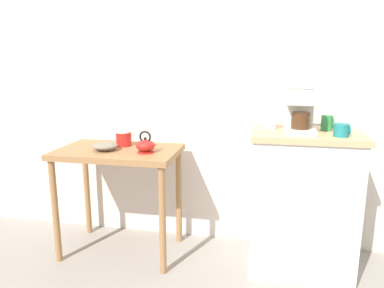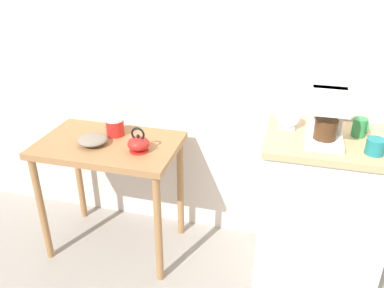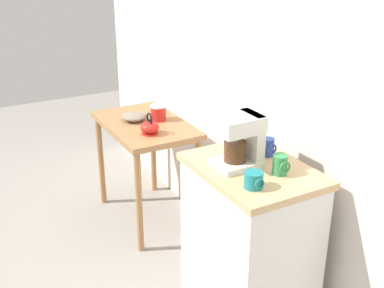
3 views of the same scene
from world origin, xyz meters
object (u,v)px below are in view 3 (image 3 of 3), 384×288
object	(u,v)px
mug_tall_green	(280,165)
mug_blue	(268,147)
teakettle	(150,127)
canister_enamel	(158,113)
coffee_maker	(241,138)
table_clock	(238,137)
mug_dark_teal	(254,180)
bowl_stoneware	(134,117)

from	to	relation	value
mug_tall_green	mug_blue	size ratio (longest dim) A/B	1.05
teakettle	mug_blue	world-z (taller)	mug_blue
canister_enamel	coffee_maker	size ratio (longest dim) A/B	0.44
mug_tall_green	table_clock	size ratio (longest dim) A/B	0.70
teakettle	coffee_maker	xyz separation A→B (m)	(0.98, 0.05, 0.26)
coffee_maker	mug_tall_green	distance (m)	0.23
mug_dark_teal	teakettle	bearing A→B (deg)	178.45
canister_enamel	mug_tall_green	bearing A→B (deg)	-0.44
teakettle	bowl_stoneware	bearing A→B (deg)	178.23
mug_blue	table_clock	size ratio (longest dim) A/B	0.67
bowl_stoneware	table_clock	size ratio (longest dim) A/B	1.26
bowl_stoneware	coffee_maker	distance (m)	1.30
mug_tall_green	teakettle	bearing A→B (deg)	-172.33
bowl_stoneware	table_clock	world-z (taller)	table_clock
bowl_stoneware	mug_tall_green	bearing A→B (deg)	5.78
bowl_stoneware	canister_enamel	distance (m)	0.17
bowl_stoneware	mug_dark_teal	world-z (taller)	mug_dark_teal
bowl_stoneware	canister_enamel	world-z (taller)	canister_enamel
mug_blue	table_clock	xyz separation A→B (m)	(-0.15, -0.08, 0.01)
mug_tall_green	mug_dark_teal	world-z (taller)	mug_tall_green
table_clock	teakettle	bearing A→B (deg)	-168.62
mug_blue	mug_dark_teal	bearing A→B (deg)	-46.32
canister_enamel	coffee_maker	world-z (taller)	coffee_maker
canister_enamel	table_clock	size ratio (longest dim) A/B	0.83
canister_enamel	mug_tall_green	world-z (taller)	mug_tall_green
bowl_stoneware	teakettle	xyz separation A→B (m)	(0.29, -0.01, 0.02)
canister_enamel	table_clock	bearing A→B (deg)	-0.36
canister_enamel	mug_blue	bearing A→B (deg)	3.51
coffee_maker	mug_tall_green	world-z (taller)	coffee_maker
canister_enamel	mug_dark_teal	size ratio (longest dim) A/B	1.21
teakettle	mug_tall_green	xyz separation A→B (m)	(1.15, 0.16, 0.16)
bowl_stoneware	table_clock	xyz separation A→B (m)	(1.08, 0.15, 0.19)
table_clock	mug_blue	bearing A→B (deg)	26.82
coffee_maker	mug_tall_green	bearing A→B (deg)	31.09
bowl_stoneware	mug_tall_green	size ratio (longest dim) A/B	1.79
mug_dark_teal	table_clock	xyz separation A→B (m)	(-0.41, 0.19, 0.02)
mug_blue	mug_dark_teal	world-z (taller)	mug_blue
canister_enamel	table_clock	world-z (taller)	table_clock
teakettle	table_clock	size ratio (longest dim) A/B	1.12
bowl_stoneware	canister_enamel	xyz separation A→B (m)	(0.07, 0.16, 0.03)
bowl_stoneware	mug_tall_green	world-z (taller)	mug_tall_green
teakettle	table_clock	xyz separation A→B (m)	(0.79, 0.16, 0.18)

